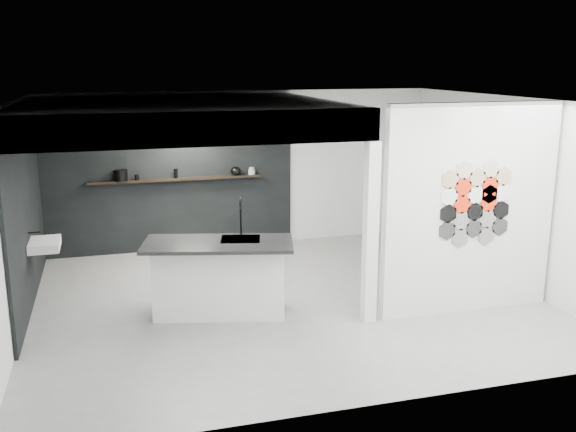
# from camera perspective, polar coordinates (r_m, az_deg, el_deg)

# --- Properties ---
(floor) EXTENTS (7.00, 6.00, 0.01)m
(floor) POSITION_cam_1_polar(r_m,az_deg,el_deg) (9.20, -0.09, -7.47)
(floor) COLOR slate
(partition_panel) EXTENTS (2.45, 0.15, 2.80)m
(partition_panel) POSITION_cam_1_polar(r_m,az_deg,el_deg) (8.78, 15.86, 0.56)
(partition_panel) COLOR silver
(partition_panel) RESTS_ON floor
(bay_clad_back) EXTENTS (4.40, 0.04, 2.35)m
(bay_clad_back) POSITION_cam_1_polar(r_m,az_deg,el_deg) (11.48, -10.43, 2.69)
(bay_clad_back) COLOR black
(bay_clad_back) RESTS_ON floor
(bay_clad_left) EXTENTS (0.04, 4.00, 2.35)m
(bay_clad_left) POSITION_cam_1_polar(r_m,az_deg,el_deg) (9.57, -22.26, -0.28)
(bay_clad_left) COLOR black
(bay_clad_left) RESTS_ON floor
(bulkhead) EXTENTS (4.40, 4.00, 0.40)m
(bulkhead) POSITION_cam_1_polar(r_m,az_deg,el_deg) (9.35, -9.58, 8.79)
(bulkhead) COLOR silver
(bulkhead) RESTS_ON corner_column
(corner_column) EXTENTS (0.16, 0.16, 2.35)m
(corner_column) POSITION_cam_1_polar(r_m,az_deg,el_deg) (8.20, 7.34, -1.56)
(corner_column) COLOR silver
(corner_column) RESTS_ON floor
(fascia_beam) EXTENTS (4.40, 0.16, 0.40)m
(fascia_beam) POSITION_cam_1_polar(r_m,az_deg,el_deg) (7.45, -7.89, 7.67)
(fascia_beam) COLOR silver
(fascia_beam) RESTS_ON corner_column
(wall_basin) EXTENTS (0.40, 0.60, 0.12)m
(wall_basin) POSITION_cam_1_polar(r_m,az_deg,el_deg) (9.43, -20.82, -2.39)
(wall_basin) COLOR silver
(wall_basin) RESTS_ON bay_clad_left
(display_shelf) EXTENTS (3.00, 0.15, 0.04)m
(display_shelf) POSITION_cam_1_polar(r_m,az_deg,el_deg) (11.36, -9.90, 3.24)
(display_shelf) COLOR black
(display_shelf) RESTS_ON bay_clad_back
(kitchen_island) EXTENTS (2.08, 1.30, 1.56)m
(kitchen_island) POSITION_cam_1_polar(r_m,az_deg,el_deg) (8.58, -6.10, -5.36)
(kitchen_island) COLOR silver
(kitchen_island) RESTS_ON floor
(stockpot) EXTENTS (0.28, 0.28, 0.19)m
(stockpot) POSITION_cam_1_polar(r_m,az_deg,el_deg) (11.29, -14.64, 3.52)
(stockpot) COLOR black
(stockpot) RESTS_ON display_shelf
(kettle) EXTENTS (0.20, 0.20, 0.15)m
(kettle) POSITION_cam_1_polar(r_m,az_deg,el_deg) (11.50, -4.67, 4.01)
(kettle) COLOR black
(kettle) RESTS_ON display_shelf
(glass_bowl) EXTENTS (0.15, 0.15, 0.09)m
(glass_bowl) POSITION_cam_1_polar(r_m,az_deg,el_deg) (11.56, -3.24, 3.93)
(glass_bowl) COLOR gray
(glass_bowl) RESTS_ON display_shelf
(glass_vase) EXTENTS (0.12, 0.12, 0.13)m
(glass_vase) POSITION_cam_1_polar(r_m,az_deg,el_deg) (11.56, -3.24, 4.03)
(glass_vase) COLOR gray
(glass_vase) RESTS_ON display_shelf
(bottle_dark) EXTENTS (0.07, 0.07, 0.17)m
(bottle_dark) POSITION_cam_1_polar(r_m,az_deg,el_deg) (11.34, -9.94, 3.76)
(bottle_dark) COLOR black
(bottle_dark) RESTS_ON display_shelf
(utensil_cup) EXTENTS (0.09, 0.09, 0.09)m
(utensil_cup) POSITION_cam_1_polar(r_m,az_deg,el_deg) (11.30, -13.28, 3.36)
(utensil_cup) COLOR black
(utensil_cup) RESTS_ON display_shelf
(hex_tile_cluster) EXTENTS (1.04, 0.02, 1.16)m
(hex_tile_cluster) POSITION_cam_1_polar(r_m,az_deg,el_deg) (8.71, 16.38, 1.12)
(hex_tile_cluster) COLOR #2D2D2D
(hex_tile_cluster) RESTS_ON partition_panel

